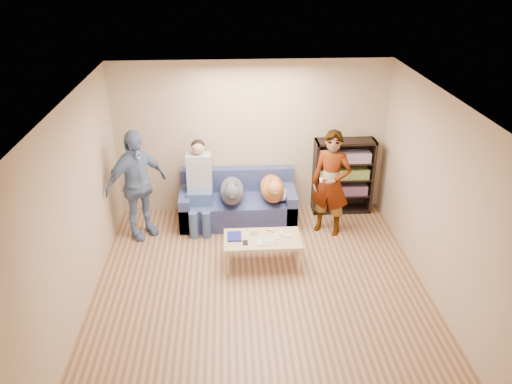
{
  "coord_description": "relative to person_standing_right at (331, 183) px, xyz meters",
  "views": [
    {
      "loc": [
        -0.39,
        -5.3,
        4.17
      ],
      "look_at": [
        0.0,
        1.2,
        0.95
      ],
      "focal_mm": 35.0,
      "sensor_mm": 36.0,
      "label": 1
    }
  ],
  "objects": [
    {
      "name": "person_seated",
      "position": [
        -2.06,
        0.34,
        -0.08
      ],
      "size": [
        0.4,
        0.73,
        1.47
      ],
      "color": "#426391",
      "rests_on": "sofa"
    },
    {
      "name": "controller_a",
      "position": [
        -0.85,
        -0.75,
        -0.42
      ],
      "size": [
        0.04,
        0.13,
        0.03
      ],
      "primitive_type": "cube",
      "color": "white",
      "rests_on": "coffee_table"
    },
    {
      "name": "bookshelf",
      "position": [
        0.36,
        0.7,
        -0.17
      ],
      "size": [
        1.0,
        0.34,
        1.3
      ],
      "color": "black",
      "rests_on": "ground"
    },
    {
      "name": "wall_left",
      "position": [
        -3.44,
        -1.63,
        0.45
      ],
      "size": [
        0.0,
        5.0,
        5.0
      ],
      "primitive_type": "plane",
      "rotation": [
        1.57,
        0.0,
        1.57
      ],
      "color": "tan",
      "rests_on": "ground"
    },
    {
      "name": "headphone_cup_b",
      "position": [
        -0.93,
        -0.79,
        -0.42
      ],
      "size": [
        0.07,
        0.07,
        0.02
      ],
      "primitive_type": "cylinder",
      "color": "white",
      "rests_on": "coffee_table"
    },
    {
      "name": "coffee_table",
      "position": [
        -1.13,
        -0.85,
        -0.48
      ],
      "size": [
        1.1,
        0.6,
        0.42
      ],
      "color": "tan",
      "rests_on": "ground"
    },
    {
      "name": "camera_silver",
      "position": [
        -1.25,
        -0.73,
        -0.41
      ],
      "size": [
        0.11,
        0.06,
        0.05
      ],
      "primitive_type": "cube",
      "color": "silver",
      "rests_on": "coffee_table"
    },
    {
      "name": "held_controller",
      "position": [
        -0.2,
        -0.2,
        0.16
      ],
      "size": [
        0.06,
        0.12,
        0.03
      ],
      "primitive_type": "cube",
      "rotation": [
        0.0,
        0.0,
        -0.15
      ],
      "color": "silver",
      "rests_on": "person_standing_right"
    },
    {
      "name": "wallet",
      "position": [
        -1.38,
        -0.97,
        -0.42
      ],
      "size": [
        0.07,
        0.12,
        0.02
      ],
      "primitive_type": "cube",
      "color": "black",
      "rests_on": "coffee_table"
    },
    {
      "name": "magazine",
      "position": [
        -1.05,
        -0.93,
        -0.41
      ],
      "size": [
        0.22,
        0.17,
        0.01
      ],
      "primitive_type": "cube",
      "color": "#BBB095",
      "rests_on": "coffee_table"
    },
    {
      "name": "person_standing_right",
      "position": [
        0.0,
        0.0,
        0.0
      ],
      "size": [
        0.74,
        0.66,
        1.7
      ],
      "primitive_type": "imported",
      "rotation": [
        0.0,
        0.0,
        -0.5
      ],
      "color": "gray",
      "rests_on": "ground"
    },
    {
      "name": "wall_back",
      "position": [
        -1.19,
        0.87,
        0.45
      ],
      "size": [
        4.5,
        0.0,
        4.5
      ],
      "primitive_type": "plane",
      "rotation": [
        1.57,
        0.0,
        0.0
      ],
      "color": "tan",
      "rests_on": "ground"
    },
    {
      "name": "papers",
      "position": [
        -1.08,
        -0.95,
        -0.42
      ],
      "size": [
        0.26,
        0.2,
        0.02
      ],
      "primitive_type": "cube",
      "color": "silver",
      "rests_on": "coffee_table"
    },
    {
      "name": "wall_right",
      "position": [
        1.06,
        -1.63,
        0.45
      ],
      "size": [
        0.0,
        5.0,
        5.0
      ],
      "primitive_type": "plane",
      "rotation": [
        1.57,
        0.0,
        -1.57
      ],
      "color": "tan",
      "rests_on": "ground"
    },
    {
      "name": "controller_b",
      "position": [
        -0.77,
        -0.83,
        -0.42
      ],
      "size": [
        0.09,
        0.06,
        0.03
      ],
      "primitive_type": "cube",
      "color": "silver",
      "rests_on": "coffee_table"
    },
    {
      "name": "sofa",
      "position": [
        -1.44,
        0.47,
        -0.57
      ],
      "size": [
        1.9,
        0.85,
        0.82
      ],
      "color": "#515B93",
      "rests_on": "ground"
    },
    {
      "name": "headphone_cup_a",
      "position": [
        -0.93,
        -0.87,
        -0.42
      ],
      "size": [
        0.07,
        0.07,
        0.02
      ],
      "primitive_type": "cylinder",
      "color": "silver",
      "rests_on": "coffee_table"
    },
    {
      "name": "notebook_blue",
      "position": [
        -1.53,
        -0.8,
        -0.42
      ],
      "size": [
        0.2,
        0.26,
        0.03
      ],
      "primitive_type": "cube",
      "color": "navy",
      "rests_on": "coffee_table"
    },
    {
      "name": "blanket",
      "position": [
        -0.76,
        0.36,
        -0.34
      ],
      "size": [
        0.47,
        0.4,
        0.16
      ],
      "primitive_type": "ellipsoid",
      "color": "#ABABB0",
      "rests_on": "sofa"
    },
    {
      "name": "person_standing_left",
      "position": [
        -3.0,
        0.07,
        0.03
      ],
      "size": [
        1.07,
        0.98,
        1.76
      ],
      "primitive_type": "imported",
      "rotation": [
        0.0,
        0.0,
        0.68
      ],
      "color": "#6E89B0",
      "rests_on": "ground"
    },
    {
      "name": "ceiling",
      "position": [
        -1.19,
        -1.63,
        1.75
      ],
      "size": [
        5.0,
        5.0,
        0.0
      ],
      "primitive_type": "plane",
      "rotation": [
        3.14,
        0.0,
        0.0
      ],
      "color": "white",
      "rests_on": "ground"
    },
    {
      "name": "wall_front",
      "position": [
        -1.19,
        -4.13,
        0.45
      ],
      "size": [
        4.5,
        0.0,
        4.5
      ],
      "primitive_type": "plane",
      "rotation": [
        -1.57,
        0.0,
        0.0
      ],
      "color": "tan",
      "rests_on": "ground"
    },
    {
      "name": "dog_tan",
      "position": [
        -0.88,
        0.32,
        -0.22
      ],
      "size": [
        0.4,
        1.16,
        0.57
      ],
      "color": "#C46A3B",
      "rests_on": "sofa"
    },
    {
      "name": "dog_gray",
      "position": [
        -1.54,
        0.27,
        -0.22
      ],
      "size": [
        0.39,
        1.24,
        0.57
      ],
      "color": "#52565D",
      "rests_on": "sofa"
    },
    {
      "name": "pen_black",
      "position": [
        -1.01,
        -0.67,
        -0.43
      ],
      "size": [
        0.13,
        0.08,
        0.01
      ],
      "primitive_type": "cylinder",
      "rotation": [
        0.0,
        1.57,
        -0.52
      ],
      "color": "black",
      "rests_on": "coffee_table"
    },
    {
      "name": "ground",
      "position": [
        -1.19,
        -1.63,
        -0.85
      ],
      "size": [
        5.0,
        5.0,
        0.0
      ],
      "primitive_type": "plane",
      "color": "brown",
      "rests_on": "ground"
    },
    {
      "name": "pen_orange",
      "position": [
        -1.15,
        -1.01,
        -0.43
      ],
      "size": [
        0.13,
        0.06,
        0.01
      ],
      "primitive_type": "cylinder",
      "rotation": [
        0.0,
        1.57,
        0.35
      ],
      "color": "orange",
      "rests_on": "coffee_table"
    }
  ]
}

